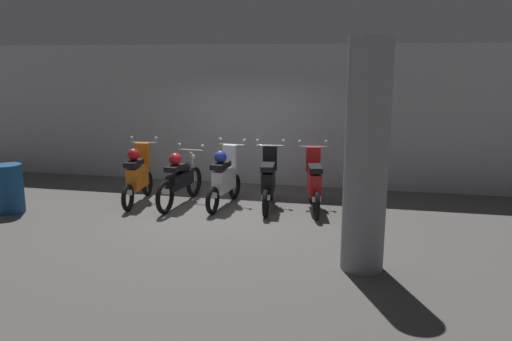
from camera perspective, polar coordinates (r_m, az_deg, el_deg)
ground_plane at (r=9.78m, az=-4.31°, el=-4.74°), size 80.00×80.00×0.00m
back_wall at (r=11.90m, az=-0.96°, el=6.17°), size 16.00×0.30×3.17m
motorbike_slot_0 at (r=10.59m, az=-12.98°, el=-0.52°), size 0.59×1.68×1.29m
motorbike_slot_1 at (r=10.30m, az=-8.40°, el=-0.91°), size 0.59×1.95×1.15m
motorbike_slot_2 at (r=10.12m, az=-3.52°, el=-0.82°), size 0.59×1.68×1.29m
motorbike_slot_3 at (r=9.98m, az=1.40°, el=-1.21°), size 0.59×1.68×1.29m
motorbike_slot_4 at (r=9.92m, az=6.44°, el=-1.38°), size 0.58×1.67×1.29m
support_pillar at (r=7.01m, az=12.14°, el=1.48°), size 0.59×0.59×3.17m
trash_bin at (r=10.76m, az=-25.64°, el=-1.82°), size 0.49×0.49×0.93m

